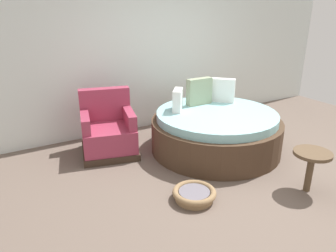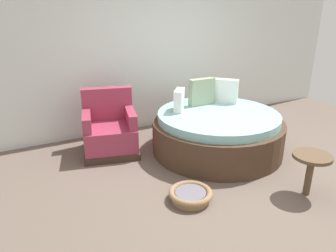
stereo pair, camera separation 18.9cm
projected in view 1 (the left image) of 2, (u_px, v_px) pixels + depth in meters
name	position (u px, v px, depth m)	size (l,w,h in m)	color
ground_plane	(235.00, 173.00, 4.33)	(8.00, 8.00, 0.02)	#66564C
back_wall	(156.00, 43.00, 5.62)	(8.00, 0.12, 2.98)	silver
round_daybed	(215.00, 131.00, 4.91)	(1.98, 1.98, 1.04)	#473323
red_armchair	(108.00, 132.00, 4.81)	(0.97, 0.97, 0.94)	#38281E
pet_basket	(194.00, 194.00, 3.69)	(0.51, 0.51, 0.13)	#8E704C
side_table	(312.00, 159.00, 3.75)	(0.44, 0.44, 0.52)	brown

